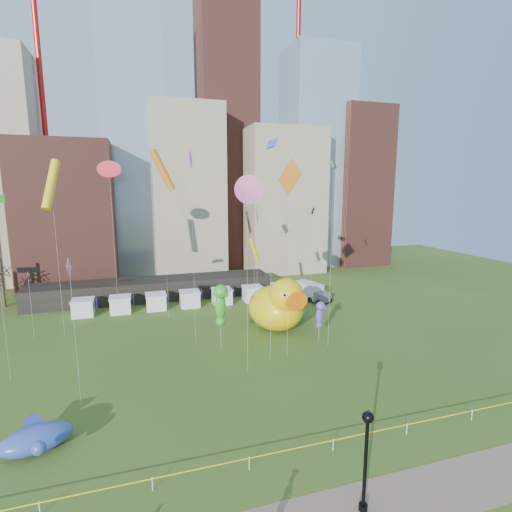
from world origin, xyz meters
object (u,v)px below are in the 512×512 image
object	(u,v)px
whale_inflatable	(36,437)
box_truck	(311,291)
big_duck	(278,305)
seahorse_purple	(320,313)
small_duck	(293,308)
seahorse_green	(221,302)
lamppost	(366,450)

from	to	relation	value
whale_inflatable	box_truck	bearing A→B (deg)	21.79
big_duck	whale_inflatable	distance (m)	29.04
seahorse_purple	whale_inflatable	distance (m)	29.94
small_duck	seahorse_purple	bearing A→B (deg)	-84.04
small_duck	seahorse_purple	xyz separation A→B (m)	(0.12, -7.92, 1.87)
small_duck	seahorse_green	bearing A→B (deg)	-142.34
seahorse_purple	box_truck	bearing A→B (deg)	47.97
small_duck	seahorse_green	distance (m)	14.36
big_duck	whale_inflatable	xyz separation A→B (m)	(-23.82, -16.45, -2.34)
whale_inflatable	seahorse_purple	bearing A→B (deg)	5.84
big_duck	whale_inflatable	world-z (taller)	big_duck
lamppost	seahorse_green	bearing A→B (deg)	97.43
big_duck	seahorse_green	bearing A→B (deg)	-163.67
lamppost	whale_inflatable	bearing A→B (deg)	149.34
small_duck	whale_inflatable	world-z (taller)	small_duck
seahorse_purple	small_duck	bearing A→B (deg)	70.59
lamppost	big_duck	bearing A→B (deg)	79.47
small_duck	seahorse_green	size ratio (longest dim) A/B	0.59
seahorse_green	whale_inflatable	size ratio (longest dim) A/B	1.28
small_duck	lamppost	xyz separation A→B (m)	(-8.54, -30.91, 2.24)
big_duck	lamppost	size ratio (longest dim) A/B	1.59
lamppost	small_duck	bearing A→B (deg)	74.55
seahorse_green	lamppost	world-z (taller)	seahorse_green
seahorse_purple	lamppost	bearing A→B (deg)	-130.89
small_duck	seahorse_purple	world-z (taller)	seahorse_purple
seahorse_purple	lamppost	distance (m)	24.56
seahorse_green	seahorse_purple	bearing A→B (deg)	-19.59
seahorse_purple	seahorse_green	bearing A→B (deg)	157.22
seahorse_green	seahorse_purple	world-z (taller)	seahorse_green
lamppost	box_truck	distance (m)	41.66
seahorse_green	whale_inflatable	xyz separation A→B (m)	(-15.64, -12.41, -4.66)
seahorse_green	box_truck	distance (m)	24.03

